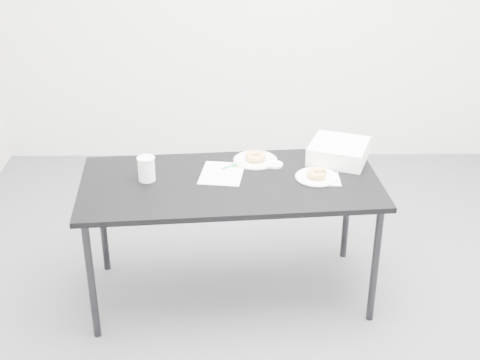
{
  "coord_description": "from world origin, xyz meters",
  "views": [
    {
      "loc": [
        -0.11,
        -3.18,
        2.4
      ],
      "look_at": [
        -0.08,
        0.02,
        0.77
      ],
      "focal_mm": 50.0,
      "sensor_mm": 36.0,
      "label": 1
    }
  ],
  "objects_px": {
    "donut_far": "(255,156)",
    "plate_far": "(255,160)",
    "plate_near": "(317,177)",
    "scorecard": "(222,173)",
    "coffee_cup": "(146,169)",
    "bakery_box": "(339,151)",
    "donut_near": "(317,174)",
    "pen": "(231,166)",
    "table": "(230,190)"
  },
  "relations": [
    {
      "from": "plate_far",
      "to": "scorecard",
      "type": "bearing_deg",
      "value": -138.94
    },
    {
      "from": "donut_far",
      "to": "pen",
      "type": "bearing_deg",
      "value": -149.31
    },
    {
      "from": "pen",
      "to": "bakery_box",
      "type": "relative_size",
      "value": 0.43
    },
    {
      "from": "donut_far",
      "to": "plate_far",
      "type": "bearing_deg",
      "value": 0.0
    },
    {
      "from": "scorecard",
      "to": "pen",
      "type": "xyz_separation_m",
      "value": [
        0.05,
        0.08,
        0.01
      ]
    },
    {
      "from": "donut_near",
      "to": "pen",
      "type": "bearing_deg",
      "value": 162.66
    },
    {
      "from": "donut_near",
      "to": "plate_far",
      "type": "distance_m",
      "value": 0.4
    },
    {
      "from": "coffee_cup",
      "to": "plate_far",
      "type": "bearing_deg",
      "value": 21.96
    },
    {
      "from": "plate_far",
      "to": "donut_far",
      "type": "xyz_separation_m",
      "value": [
        0.0,
        0.0,
        0.02
      ]
    },
    {
      "from": "plate_near",
      "to": "table",
      "type": "bearing_deg",
      "value": -176.51
    },
    {
      "from": "scorecard",
      "to": "plate_far",
      "type": "bearing_deg",
      "value": 49.02
    },
    {
      "from": "plate_near",
      "to": "pen",
      "type": "bearing_deg",
      "value": 162.66
    },
    {
      "from": "scorecard",
      "to": "bakery_box",
      "type": "height_order",
      "value": "bakery_box"
    },
    {
      "from": "coffee_cup",
      "to": "bakery_box",
      "type": "relative_size",
      "value": 0.44
    },
    {
      "from": "table",
      "to": "coffee_cup",
      "type": "bearing_deg",
      "value": 173.26
    },
    {
      "from": "coffee_cup",
      "to": "bakery_box",
      "type": "distance_m",
      "value": 1.11
    },
    {
      "from": "scorecard",
      "to": "coffee_cup",
      "type": "height_order",
      "value": "coffee_cup"
    },
    {
      "from": "scorecard",
      "to": "table",
      "type": "bearing_deg",
      "value": -54.7
    },
    {
      "from": "plate_near",
      "to": "donut_near",
      "type": "xyz_separation_m",
      "value": [
        0.0,
        0.0,
        0.02
      ]
    },
    {
      "from": "pen",
      "to": "coffee_cup",
      "type": "xyz_separation_m",
      "value": [
        -0.46,
        -0.16,
        0.06
      ]
    },
    {
      "from": "pen",
      "to": "coffee_cup",
      "type": "relative_size",
      "value": 0.98
    },
    {
      "from": "table",
      "to": "coffee_cup",
      "type": "relative_size",
      "value": 12.27
    },
    {
      "from": "donut_near",
      "to": "plate_near",
      "type": "bearing_deg",
      "value": 0.0
    },
    {
      "from": "donut_near",
      "to": "coffee_cup",
      "type": "bearing_deg",
      "value": -179.2
    },
    {
      "from": "pen",
      "to": "donut_near",
      "type": "relative_size",
      "value": 1.22
    },
    {
      "from": "scorecard",
      "to": "plate_far",
      "type": "distance_m",
      "value": 0.25
    },
    {
      "from": "table",
      "to": "plate_near",
      "type": "height_order",
      "value": "plate_near"
    },
    {
      "from": "coffee_cup",
      "to": "table",
      "type": "bearing_deg",
      "value": -2.01
    },
    {
      "from": "table",
      "to": "plate_far",
      "type": "relative_size",
      "value": 6.63
    },
    {
      "from": "bakery_box",
      "to": "scorecard",
      "type": "bearing_deg",
      "value": -145.48
    },
    {
      "from": "table",
      "to": "bakery_box",
      "type": "relative_size",
      "value": 5.36
    },
    {
      "from": "plate_near",
      "to": "donut_far",
      "type": "distance_m",
      "value": 0.4
    },
    {
      "from": "scorecard",
      "to": "coffee_cup",
      "type": "xyz_separation_m",
      "value": [
        -0.41,
        -0.07,
        0.07
      ]
    },
    {
      "from": "pen",
      "to": "coffee_cup",
      "type": "distance_m",
      "value": 0.49
    },
    {
      "from": "plate_near",
      "to": "donut_far",
      "type": "bearing_deg",
      "value": 145.35
    },
    {
      "from": "bakery_box",
      "to": "table",
      "type": "bearing_deg",
      "value": -137.08
    },
    {
      "from": "plate_far",
      "to": "bakery_box",
      "type": "bearing_deg",
      "value": 1.08
    },
    {
      "from": "scorecard",
      "to": "plate_far",
      "type": "xyz_separation_m",
      "value": [
        0.19,
        0.17,
        0.0
      ]
    },
    {
      "from": "table",
      "to": "plate_near",
      "type": "xyz_separation_m",
      "value": [
        0.47,
        0.03,
        0.06
      ]
    },
    {
      "from": "plate_near",
      "to": "coffee_cup",
      "type": "bearing_deg",
      "value": -179.2
    },
    {
      "from": "plate_far",
      "to": "table",
      "type": "bearing_deg",
      "value": -119.33
    },
    {
      "from": "scorecard",
      "to": "donut_far",
      "type": "distance_m",
      "value": 0.26
    },
    {
      "from": "donut_far",
      "to": "donut_near",
      "type": "bearing_deg",
      "value": -34.65
    },
    {
      "from": "table",
      "to": "scorecard",
      "type": "distance_m",
      "value": 0.12
    },
    {
      "from": "pen",
      "to": "donut_near",
      "type": "xyz_separation_m",
      "value": [
        0.47,
        -0.15,
        0.02
      ]
    },
    {
      "from": "plate_near",
      "to": "bakery_box",
      "type": "xyz_separation_m",
      "value": [
        0.15,
        0.24,
        0.05
      ]
    },
    {
      "from": "donut_near",
      "to": "bakery_box",
      "type": "relative_size",
      "value": 0.35
    },
    {
      "from": "table",
      "to": "plate_far",
      "type": "distance_m",
      "value": 0.3
    },
    {
      "from": "donut_far",
      "to": "coffee_cup",
      "type": "height_order",
      "value": "coffee_cup"
    },
    {
      "from": "donut_near",
      "to": "bakery_box",
      "type": "distance_m",
      "value": 0.28
    }
  ]
}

